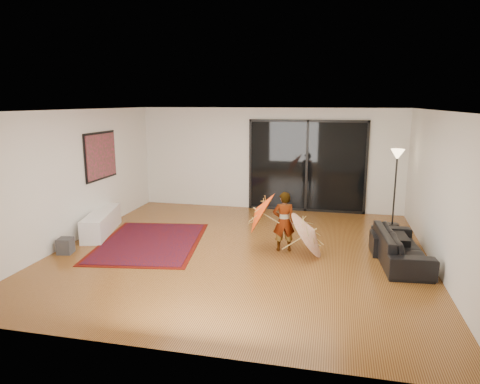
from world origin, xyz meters
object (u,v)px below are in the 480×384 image
(child, at_px, (284,222))
(sofa, at_px, (401,247))
(media_console, at_px, (102,223))
(ottoman, at_px, (389,244))

(child, bearing_deg, sofa, 162.63)
(media_console, xyz_separation_m, sofa, (6.20, -0.38, 0.04))
(child, bearing_deg, ottoman, 173.90)
(ottoman, relative_size, child, 0.55)
(media_console, relative_size, child, 1.48)
(sofa, bearing_deg, child, 81.92)
(media_console, relative_size, sofa, 0.89)
(media_console, height_order, ottoman, media_console)
(ottoman, bearing_deg, media_console, -179.79)
(sofa, distance_m, ottoman, 0.44)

